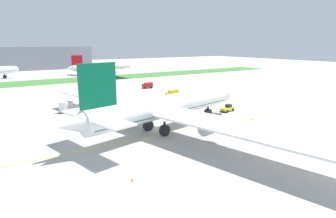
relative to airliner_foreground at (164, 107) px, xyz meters
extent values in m
plane|color=#ADAAA5|center=(-1.31, 1.16, -5.67)|extent=(600.00, 600.00, 0.00)
cube|color=yellow|center=(-1.31, -2.39, -5.67)|extent=(280.00, 0.36, 0.01)
cube|color=#38722D|center=(-1.31, 108.64, -5.62)|extent=(320.00, 24.00, 0.10)
cylinder|color=white|center=(0.76, 0.17, 0.15)|extent=(43.25, 14.30, 5.18)
cube|color=#055938|center=(0.76, 0.17, -0.75)|extent=(41.48, 13.52, 0.62)
sphere|color=white|center=(23.22, 5.09, 0.15)|extent=(4.92, 4.92, 4.92)
cone|color=white|center=(-22.59, -4.95, 0.54)|extent=(6.51, 5.52, 4.40)
cube|color=#055938|center=(-16.94, -3.71, 6.89)|extent=(7.70, 2.17, 8.29)
cube|color=white|center=(-18.89, 1.16, 0.93)|extent=(6.41, 9.11, 0.36)
cube|color=white|center=(-16.68, -8.96, 0.93)|extent=(6.41, 9.11, 0.36)
cube|color=white|center=(-6.06, 21.20, -0.49)|extent=(17.59, 39.96, 0.41)
cube|color=white|center=(3.36, -21.79, -0.49)|extent=(17.59, 39.96, 0.41)
cylinder|color=#B7BABF|center=(-2.93, 12.94, -2.06)|extent=(5.42, 3.84, 2.85)
cylinder|color=black|center=(-0.52, 13.47, -2.06)|extent=(1.06, 3.01, 2.99)
cylinder|color=#B7BABF|center=(2.76, -12.98, -2.06)|extent=(5.42, 3.84, 2.85)
cylinder|color=black|center=(5.16, -12.45, -2.06)|extent=(1.06, 3.01, 2.99)
cylinder|color=black|center=(16.77, 3.68, -3.44)|extent=(0.54, 0.54, 2.01)
cylinder|color=black|center=(16.77, 3.68, -4.44)|extent=(2.64, 1.61, 2.46)
cylinder|color=black|center=(-3.20, 2.08, -3.44)|extent=(0.54, 0.54, 2.01)
cylinder|color=black|center=(-3.20, 2.08, -4.44)|extent=(2.64, 1.61, 2.46)
cylinder|color=black|center=(-2.03, -3.23, -3.44)|extent=(0.54, 0.54, 2.01)
cylinder|color=black|center=(-2.03, -3.23, -4.44)|extent=(2.64, 1.61, 2.46)
cube|color=black|center=(22.46, 4.92, 0.80)|extent=(2.60, 4.18, 0.93)
sphere|color=black|center=(-15.80, -0.87, 0.62)|extent=(0.36, 0.36, 0.36)
sphere|color=black|center=(-11.80, 0.01, 0.62)|extent=(0.36, 0.36, 0.36)
sphere|color=black|center=(-7.79, 0.89, 0.62)|extent=(0.36, 0.36, 0.36)
sphere|color=black|center=(-3.79, 1.77, 0.62)|extent=(0.36, 0.36, 0.36)
sphere|color=black|center=(0.21, 2.64, 0.62)|extent=(0.36, 0.36, 0.36)
sphere|color=black|center=(4.22, 3.52, 0.62)|extent=(0.36, 0.36, 0.36)
sphere|color=black|center=(8.22, 4.40, 0.62)|extent=(0.36, 0.36, 0.36)
sphere|color=black|center=(12.23, 5.28, 0.62)|extent=(0.36, 0.36, 0.36)
sphere|color=black|center=(16.23, 6.16, 0.62)|extent=(0.36, 0.36, 0.36)
cube|color=yellow|center=(26.35, 5.78, -4.83)|extent=(4.82, 2.96, 0.78)
cube|color=black|center=(27.00, 5.92, -3.99)|extent=(1.91, 1.87, 0.90)
cylinder|color=black|center=(23.28, 5.10, -5.07)|extent=(1.78, 0.50, 0.12)
cylinder|color=black|center=(25.03, 4.44, -5.22)|extent=(0.95, 0.53, 0.90)
cylinder|color=black|center=(24.59, 6.44, -5.22)|extent=(0.95, 0.53, 0.90)
cylinder|color=black|center=(28.10, 5.11, -5.22)|extent=(0.95, 0.53, 0.90)
cylinder|color=black|center=(27.66, 7.11, -5.22)|extent=(0.95, 0.53, 0.90)
cylinder|color=black|center=(12.69, -1.77, -5.23)|extent=(0.13, 0.13, 0.88)
cylinder|color=orange|center=(12.65, -1.92, -4.51)|extent=(0.10, 0.10, 0.56)
cylinder|color=black|center=(12.76, -1.58, -5.23)|extent=(0.13, 0.13, 0.88)
cylinder|color=orange|center=(12.80, -1.43, -4.51)|extent=(0.10, 0.10, 0.56)
cube|color=orange|center=(12.72, -1.67, -4.48)|extent=(0.38, 0.52, 0.62)
sphere|color=#8C6647|center=(12.72, -1.67, -4.04)|extent=(0.24, 0.24, 0.24)
cube|color=#F2590C|center=(-17.73, -18.71, -5.66)|extent=(0.36, 0.36, 0.03)
cone|color=#F2590C|center=(-17.73, -18.71, -5.37)|extent=(0.28, 0.28, 0.55)
cylinder|color=white|center=(-17.73, -18.71, -5.34)|extent=(0.17, 0.17, 0.06)
cube|color=#F2590C|center=(25.04, -4.99, -5.66)|extent=(0.36, 0.36, 0.03)
cone|color=#F2590C|center=(25.04, -4.99, -5.37)|extent=(0.28, 0.28, 0.55)
cylinder|color=white|center=(25.04, -4.99, -5.34)|extent=(0.17, 0.17, 0.06)
cube|color=white|center=(-14.67, 31.60, -3.85)|extent=(4.03, 3.67, 2.75)
cube|color=white|center=(-12.83, 32.60, -4.30)|extent=(2.22, 2.63, 1.85)
cube|color=#263347|center=(-12.31, 32.88, -3.93)|extent=(1.03, 1.81, 0.82)
cylinder|color=black|center=(-13.40, 33.65, -5.22)|extent=(0.93, 0.69, 0.90)
cylinder|color=black|center=(-12.26, 31.55, -5.22)|extent=(0.93, 0.69, 0.90)
cylinder|color=black|center=(-15.96, 32.26, -5.22)|extent=(0.93, 0.69, 0.90)
cylinder|color=black|center=(-14.82, 30.16, -5.22)|extent=(0.93, 0.69, 0.90)
cube|color=yellow|center=(25.01, 32.66, -3.86)|extent=(3.88, 2.25, 2.73)
cube|color=yellow|center=(22.59, 32.77, -4.28)|extent=(1.57, 2.06, 1.89)
cube|color=#263347|center=(21.90, 32.81, -3.90)|extent=(0.16, 1.74, 0.83)
cylinder|color=black|center=(22.54, 31.74, -5.22)|extent=(0.91, 0.34, 0.90)
cylinder|color=black|center=(22.63, 33.81, -5.22)|extent=(0.91, 0.34, 0.90)
cylinder|color=black|center=(25.90, 31.58, -5.22)|extent=(0.91, 0.34, 0.90)
cylinder|color=black|center=(26.00, 33.65, -5.22)|extent=(0.91, 0.34, 0.90)
cube|color=#B21E19|center=(29.16, 58.97, -4.13)|extent=(3.74, 2.28, 2.18)
cube|color=#B21E19|center=(26.85, 59.11, -4.35)|extent=(1.53, 2.06, 1.75)
cube|color=#263347|center=(26.19, 59.15, -4.00)|extent=(0.18, 1.73, 0.77)
cylinder|color=black|center=(26.79, 58.08, -5.22)|extent=(0.92, 0.35, 0.90)
cylinder|color=black|center=(26.91, 60.14, -5.22)|extent=(0.92, 0.35, 0.90)
cylinder|color=black|center=(30.00, 57.89, -5.22)|extent=(0.92, 0.35, 0.90)
cylinder|color=black|center=(30.13, 59.95, -5.22)|extent=(0.92, 0.35, 0.90)
sphere|color=white|center=(-17.32, 140.13, -0.76)|extent=(4.15, 4.15, 4.15)
cylinder|color=black|center=(-23.13, 139.30, -3.79)|extent=(0.46, 0.46, 1.69)
cylinder|color=black|center=(-23.13, 139.30, -4.63)|extent=(2.19, 1.22, 2.08)
cylinder|color=white|center=(35.12, 134.73, -1.22)|extent=(39.91, 5.98, 3.95)
cube|color=#B20C14|center=(35.12, 134.73, -1.92)|extent=(38.31, 5.58, 0.47)
sphere|color=white|center=(56.06, 135.80, -1.22)|extent=(3.76, 3.76, 3.76)
cone|color=white|center=(13.49, 133.63, -0.93)|extent=(4.52, 3.58, 3.36)
cube|color=#B20C14|center=(18.44, 133.88, 3.92)|extent=(7.17, 0.76, 6.33)
cube|color=white|center=(17.45, 137.79, -0.63)|extent=(4.69, 6.54, 0.28)
cube|color=white|center=(17.85, 129.89, -0.63)|extent=(4.69, 6.54, 0.28)
cube|color=white|center=(32.12, 154.48, -1.72)|extent=(10.56, 36.19, 0.32)
cube|color=white|center=(34.15, 114.79, -1.72)|extent=(10.56, 36.19, 0.32)
cylinder|color=#B7BABF|center=(33.72, 146.50, -2.91)|extent=(3.86, 2.36, 2.17)
cylinder|color=black|center=(35.60, 146.59, -2.91)|extent=(0.44, 2.30, 2.28)
cylinder|color=#B7BABF|center=(34.93, 122.89, -2.91)|extent=(3.86, 2.36, 2.17)
cylinder|color=black|center=(36.80, 122.99, -2.91)|extent=(0.44, 2.30, 2.28)
cylinder|color=black|center=(50.21, 135.50, -3.97)|extent=(0.41, 0.41, 1.53)
cylinder|color=black|center=(50.21, 135.50, -4.73)|extent=(1.92, 0.94, 1.88)
cylinder|color=black|center=(31.84, 136.64, -3.97)|extent=(0.41, 0.41, 1.53)
cylinder|color=black|center=(31.84, 136.64, -4.73)|extent=(1.92, 0.94, 1.88)
cylinder|color=black|center=(32.05, 132.50, -3.97)|extent=(0.41, 0.41, 1.53)
cylinder|color=black|center=(32.05, 132.50, -4.73)|extent=(1.92, 0.94, 1.88)
cube|color=gray|center=(-11.10, 193.18, 3.33)|extent=(111.95, 20.00, 18.00)
camera|label=1|loc=(-34.73, -54.25, 14.44)|focal=30.34mm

